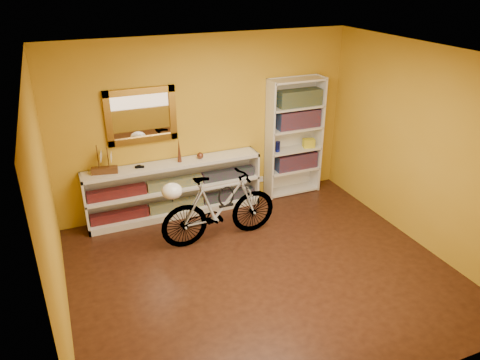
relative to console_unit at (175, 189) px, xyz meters
name	(u,v)px	position (x,y,z in m)	size (l,w,h in m)	color
floor	(262,272)	(0.58, -1.81, -0.43)	(4.50, 4.00, 0.01)	black
ceiling	(267,57)	(0.58, -1.81, 2.18)	(4.50, 4.00, 0.01)	silver
back_wall	(206,124)	(0.58, 0.19, 0.88)	(4.50, 0.01, 2.60)	#C1901D
left_wall	(48,214)	(-1.67, -1.81, 0.88)	(0.01, 4.00, 2.60)	#C1901D
right_wall	(423,148)	(2.84, -1.81, 0.88)	(0.01, 4.00, 2.60)	#C1901D
gilt_mirror	(141,116)	(-0.37, 0.15, 1.12)	(0.98, 0.06, 0.78)	brown
wall_socket	(260,179)	(1.48, 0.17, -0.17)	(0.09, 0.01, 0.09)	silver
console_unit	(175,189)	(0.00, 0.00, 0.00)	(2.60, 0.35, 0.85)	silver
cd_row_lower	(176,205)	(0.00, -0.02, -0.26)	(2.50, 0.13, 0.14)	black
cd_row_upper	(175,183)	(0.00, -0.02, 0.11)	(2.50, 0.13, 0.14)	navy
model_ship	(103,159)	(-0.96, 0.00, 0.63)	(0.35, 0.13, 0.42)	#442713
toy_car	(140,168)	(-0.49, 0.00, 0.43)	(0.00, 0.00, 0.00)	black
bronze_ornament	(179,150)	(0.10, 0.00, 0.61)	(0.06, 0.06, 0.36)	brown
decorative_orb	(200,156)	(0.41, 0.00, 0.47)	(0.10, 0.10, 0.10)	brown
bookcase	(294,138)	(1.99, 0.03, 0.52)	(0.90, 0.30, 1.90)	silver
book_row_a	(296,161)	(2.04, 0.03, 0.12)	(0.70, 0.22, 0.26)	maroon
book_row_b	(298,119)	(2.04, 0.03, 0.83)	(0.70, 0.22, 0.28)	maroon
book_row_c	(299,98)	(2.04, 0.03, 1.16)	(0.70, 0.22, 0.25)	navy
travel_mug	(278,147)	(1.69, 0.01, 0.42)	(0.07, 0.07, 0.17)	navy
red_tin	(284,101)	(1.79, 0.06, 1.13)	(0.14, 0.14, 0.18)	maroon
yellow_bag	(309,143)	(2.24, -0.01, 0.41)	(0.18, 0.12, 0.14)	yellow
bicycle	(220,207)	(0.37, -0.90, 0.06)	(1.66, 0.43, 0.98)	silver
helmet	(172,191)	(-0.26, -0.91, 0.44)	(0.27, 0.25, 0.20)	white
u_lock	(226,196)	(0.47, -0.89, 0.21)	(0.23, 0.23, 0.02)	black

